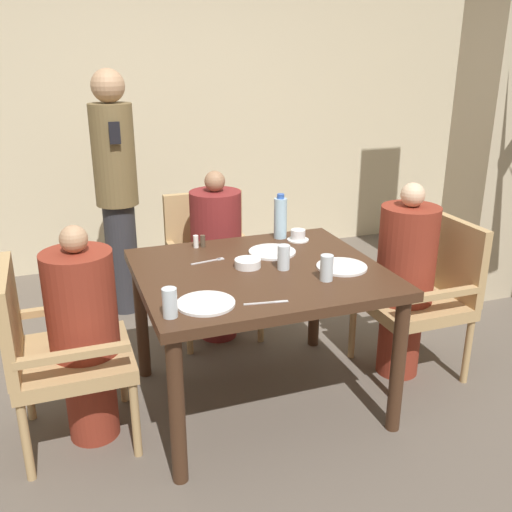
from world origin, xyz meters
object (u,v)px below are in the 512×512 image
(glass_tall_near, at_px, (327,268))
(teacup_with_saucer, at_px, (298,236))
(glass_tall_mid, at_px, (170,303))
(standing_host, at_px, (116,188))
(bowl_small, at_px, (248,263))
(plate_main_right, at_px, (206,303))
(glass_tall_far, at_px, (284,257))
(diner_in_left_chair, at_px, (84,333))
(chair_left_side, at_px, (54,348))
(water_bottle, at_px, (280,218))
(plate_dessert_center, at_px, (342,267))
(chair_right_side, at_px, (425,289))
(plate_main_left, at_px, (272,252))
(chair_far_side, at_px, (211,257))
(diner_in_far_chair, at_px, (217,255))
(diner_in_right_chair, at_px, (405,279))

(glass_tall_near, bearing_deg, teacup_with_saucer, 78.92)
(glass_tall_mid, bearing_deg, teacup_with_saucer, 39.47)
(standing_host, distance_m, bowl_small, 1.46)
(standing_host, distance_m, plate_main_right, 1.75)
(glass_tall_far, bearing_deg, standing_host, 113.41)
(diner_in_left_chair, bearing_deg, chair_left_side, -180.00)
(diner_in_left_chair, relative_size, bowl_small, 8.09)
(plate_main_right, bearing_deg, water_bottle, 49.23)
(bowl_small, distance_m, glass_tall_mid, 0.65)
(bowl_small, bearing_deg, glass_tall_far, -28.40)
(standing_host, height_order, plate_dessert_center, standing_host)
(glass_tall_far, bearing_deg, chair_right_side, 2.82)
(plate_main_right, xyz_separation_m, bowl_small, (0.32, 0.37, 0.01))
(standing_host, distance_m, glass_tall_mid, 1.81)
(chair_right_side, height_order, plate_main_left, chair_right_side)
(chair_far_side, relative_size, diner_in_far_chair, 0.82)
(chair_right_side, bearing_deg, diner_in_right_chair, 180.00)
(standing_host, relative_size, teacup_with_saucer, 13.54)
(chair_right_side, height_order, plate_dessert_center, chair_right_side)
(bowl_small, xyz_separation_m, water_bottle, (0.33, 0.39, 0.10))
(diner_in_right_chair, distance_m, plate_main_right, 1.29)
(chair_right_side, relative_size, glass_tall_mid, 7.23)
(diner_in_right_chair, bearing_deg, glass_tall_far, -176.66)
(diner_in_left_chair, bearing_deg, glass_tall_far, -2.58)
(plate_main_right, bearing_deg, glass_tall_mid, -158.86)
(water_bottle, bearing_deg, glass_tall_mid, -134.94)
(diner_in_left_chair, distance_m, teacup_with_saucer, 1.30)
(diner_in_far_chair, height_order, bowl_small, diner_in_far_chair)
(bowl_small, bearing_deg, chair_far_side, 86.90)
(standing_host, relative_size, bowl_small, 12.66)
(standing_host, bearing_deg, diner_in_right_chair, -45.58)
(chair_far_side, xyz_separation_m, glass_tall_mid, (-0.53, -1.32, 0.32))
(glass_tall_mid, bearing_deg, bowl_small, 41.62)
(chair_left_side, distance_m, diner_in_far_chair, 1.28)
(chair_right_side, height_order, standing_host, standing_host)
(diner_in_right_chair, xyz_separation_m, bowl_small, (-0.92, 0.04, 0.20))
(diner_in_left_chair, height_order, water_bottle, diner_in_left_chair)
(glass_tall_far, bearing_deg, plate_main_left, 81.86)
(chair_left_side, bearing_deg, plate_dessert_center, -5.28)
(bowl_small, distance_m, glass_tall_far, 0.19)
(glass_tall_mid, relative_size, glass_tall_far, 1.00)
(diner_in_far_chair, relative_size, teacup_with_saucer, 8.88)
(diner_in_right_chair, distance_m, glass_tall_mid, 1.47)
(chair_far_side, xyz_separation_m, water_bottle, (0.29, -0.50, 0.38))
(bowl_small, bearing_deg, diner_in_right_chair, -2.62)
(teacup_with_saucer, xyz_separation_m, bowl_small, (-0.41, -0.31, -0.01))
(chair_far_side, xyz_separation_m, diner_in_right_chair, (0.87, -0.93, 0.08))
(diner_in_far_chair, bearing_deg, bowl_small, -93.69)
(standing_host, distance_m, glass_tall_far, 1.60)
(chair_left_side, xyz_separation_m, teacup_with_saucer, (1.37, 0.35, 0.29))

